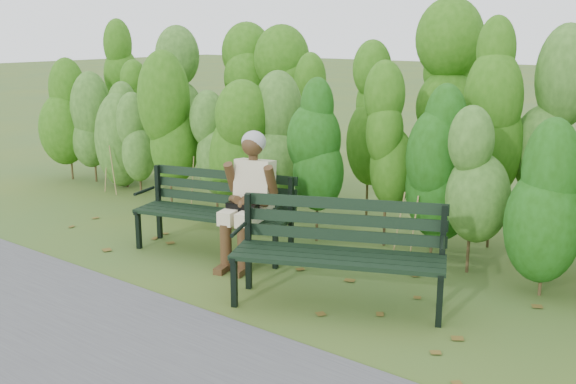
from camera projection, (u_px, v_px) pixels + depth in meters
The scene contains 7 objects.
ground at pixel (265, 276), 6.38m from camera, with size 80.00×80.00×0.00m, color #3A5D29.
footpath at pixel (64, 364), 4.69m from camera, with size 60.00×2.50×0.01m, color #474749.
hedge_band at pixel (371, 123), 7.51m from camera, with size 11.04×1.67×2.42m.
leaf_litter at pixel (364, 301), 5.77m from camera, with size 5.77×1.99×0.01m.
bench_left at pixel (217, 205), 7.01m from camera, with size 1.74×0.95×0.83m.
bench_right at pixel (340, 244), 5.64m from camera, with size 1.83×1.24×0.88m.
seated_woman at pixel (249, 191), 6.63m from camera, with size 0.57×0.83×1.30m.
Camera 1 is at (3.85, -4.62, 2.28)m, focal length 42.00 mm.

